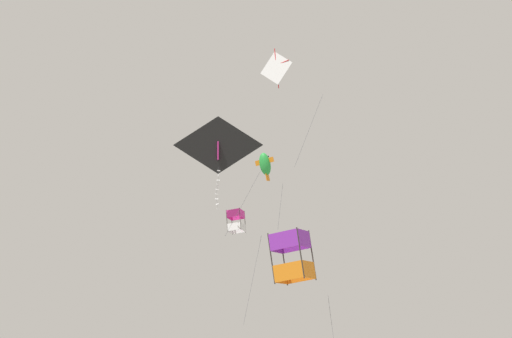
{
  "coord_description": "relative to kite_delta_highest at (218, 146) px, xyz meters",
  "views": [
    {
      "loc": [
        -15.94,
        -32.98,
        3.59
      ],
      "look_at": [
        0.69,
        0.71,
        25.4
      ],
      "focal_mm": 60.13,
      "sensor_mm": 36.0,
      "label": 1
    }
  ],
  "objects": [
    {
      "name": "kite_fish_mid_left",
      "position": [
        1.51,
        -2.55,
        -2.08
      ],
      "size": [
        1.69,
        1.19,
        4.54
      ],
      "rotation": [
        0.44,
        0.0,
        5.36
      ],
      "color": "green"
    },
    {
      "name": "kite_box_low_drifter",
      "position": [
        1.38,
        -5.38,
        -8.37
      ],
      "size": [
        3.65,
        3.14,
        8.8
      ],
      "rotation": [
        0.31,
        0.0,
        5.36
      ],
      "color": "purple"
    },
    {
      "name": "kite_diamond_far_centre",
      "position": [
        1.28,
        -4.4,
        2.61
      ],
      "size": [
        3.08,
        2.95,
        8.16
      ],
      "rotation": [
        0.27,
        0.0,
        5.47
      ],
      "color": "white"
    },
    {
      "name": "kite_box_near_right",
      "position": [
        1.93,
        1.75,
        -3.31
      ],
      "size": [
        2.13,
        1.95,
        6.96
      ],
      "rotation": [
        0.21,
        0.0,
        5.47
      ],
      "color": "#DB2D93"
    },
    {
      "name": "kite_delta_highest",
      "position": [
        0.0,
        0.0,
        0.0
      ],
      "size": [
        4.25,
        3.09,
        7.2
      ],
      "rotation": [
        0.47,
        0.0,
        5.82
      ],
      "color": "black"
    }
  ]
}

